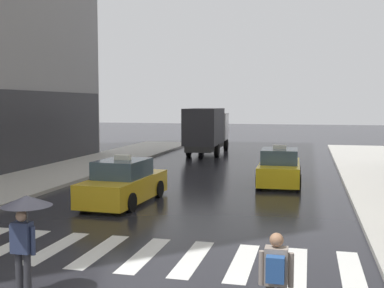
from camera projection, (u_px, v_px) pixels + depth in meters
name	position (u px, v px, depth m)	size (l,w,h in m)	color
crosswalk_markings	(122.00, 253.00, 11.80)	(11.30, 2.80, 0.01)	silver
taxi_lead	(124.00, 184.00, 17.73)	(2.09, 4.61, 1.80)	gold
taxi_second	(279.00, 168.00, 21.94)	(2.02, 4.58, 1.80)	yellow
box_truck	(207.00, 129.00, 34.70)	(2.46, 7.60, 3.35)	#2D2D2D
pedestrian_with_umbrella	(25.00, 217.00, 9.09)	(0.96, 0.96, 1.94)	#333338
pedestrian_with_backpack	(276.00, 276.00, 7.52)	(0.55, 0.43, 1.65)	#473D33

